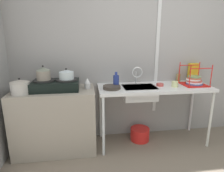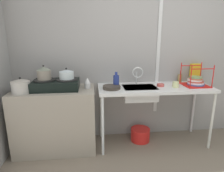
% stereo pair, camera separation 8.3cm
% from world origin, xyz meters
% --- Properties ---
extents(wall_back, '(5.05, 0.10, 2.50)m').
position_xyz_m(wall_back, '(0.00, 1.67, 1.25)').
color(wall_back, gray).
rests_on(wall_back, ground).
extents(wall_metal_strip, '(0.05, 0.01, 2.00)m').
position_xyz_m(wall_metal_strip, '(-0.02, 1.61, 1.37)').
color(wall_metal_strip, silver).
extents(counter_concrete, '(1.06, 0.57, 0.85)m').
position_xyz_m(counter_concrete, '(-1.51, 1.34, 0.43)').
color(counter_concrete, gray).
rests_on(counter_concrete, ground).
extents(counter_sink, '(1.57, 0.57, 0.85)m').
position_xyz_m(counter_sink, '(-0.14, 1.34, 0.79)').
color(counter_sink, silver).
rests_on(counter_sink, ground).
extents(stove, '(0.59, 0.37, 0.14)m').
position_xyz_m(stove, '(-1.47, 1.34, 0.92)').
color(stove, black).
rests_on(stove, counter_concrete).
extents(pot_on_left_burner, '(0.18, 0.18, 0.19)m').
position_xyz_m(pot_on_left_burner, '(-1.61, 1.34, 1.07)').
color(pot_on_left_burner, gray).
rests_on(pot_on_left_burner, stove).
extents(pot_on_right_burner, '(0.19, 0.19, 0.14)m').
position_xyz_m(pot_on_right_burner, '(-1.33, 1.34, 1.05)').
color(pot_on_right_burner, silver).
rests_on(pot_on_right_burner, stove).
extents(pot_beside_stove, '(0.22, 0.22, 0.20)m').
position_xyz_m(pot_beside_stove, '(-1.87, 1.20, 0.94)').
color(pot_beside_stove, '#A4A19C').
rests_on(pot_beside_stove, counter_concrete).
extents(percolator, '(0.08, 0.08, 0.14)m').
position_xyz_m(percolator, '(-1.07, 1.35, 0.92)').
color(percolator, silver).
rests_on(percolator, counter_concrete).
extents(sink_basin, '(0.45, 0.33, 0.17)m').
position_xyz_m(sink_basin, '(-0.36, 1.34, 0.77)').
color(sink_basin, silver).
rests_on(sink_basin, counter_sink).
extents(faucet, '(0.16, 0.09, 0.26)m').
position_xyz_m(faucet, '(-0.36, 1.47, 1.02)').
color(faucet, silver).
rests_on(faucet, counter_sink).
extents(frying_pan, '(0.24, 0.24, 0.04)m').
position_xyz_m(frying_pan, '(-0.75, 1.28, 0.88)').
color(frying_pan, '#38302A').
rests_on(frying_pan, counter_sink).
extents(dish_rack, '(0.33, 0.32, 0.31)m').
position_xyz_m(dish_rack, '(0.44, 1.33, 0.91)').
color(dish_rack, red).
rests_on(dish_rack, counter_sink).
extents(cup_by_rack, '(0.09, 0.09, 0.08)m').
position_xyz_m(cup_by_rack, '(0.13, 1.27, 0.89)').
color(cup_by_rack, beige).
rests_on(cup_by_rack, counter_sink).
extents(small_bowl_on_drainboard, '(0.10, 0.10, 0.04)m').
position_xyz_m(small_bowl_on_drainboard, '(-0.06, 1.34, 0.87)').
color(small_bowl_on_drainboard, '#C14A46').
rests_on(small_bowl_on_drainboard, counter_sink).
extents(bottle_by_sink, '(0.08, 0.08, 0.21)m').
position_xyz_m(bottle_by_sink, '(-0.68, 1.36, 0.94)').
color(bottle_by_sink, navy).
rests_on(bottle_by_sink, counter_sink).
extents(cereal_box, '(0.15, 0.07, 0.28)m').
position_xyz_m(cereal_box, '(0.56, 1.57, 0.99)').
color(cereal_box, gold).
rests_on(cereal_box, counter_sink).
extents(utensil_jar, '(0.06, 0.06, 0.22)m').
position_xyz_m(utensil_jar, '(0.33, 1.57, 0.91)').
color(utensil_jar, olive).
rests_on(utensil_jar, counter_sink).
extents(bucket_on_floor, '(0.28, 0.28, 0.19)m').
position_xyz_m(bucket_on_floor, '(-0.30, 1.40, 0.09)').
color(bucket_on_floor, red).
rests_on(bucket_on_floor, ground).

